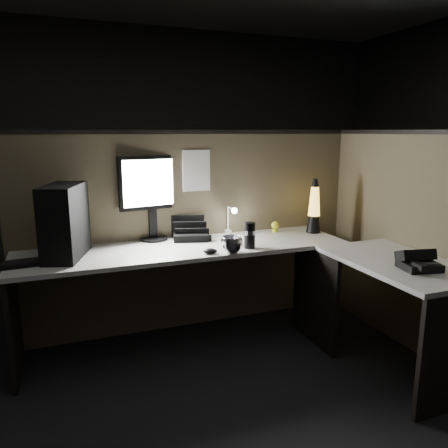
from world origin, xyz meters
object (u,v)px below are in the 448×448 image
object	(u,v)px
pc_tower	(65,221)
keyboard	(38,262)
desk_phone	(418,261)
lava_lamp	(314,210)
monitor	(151,190)

from	to	relation	value
pc_tower	keyboard	xyz separation A→B (m)	(-0.17, -0.09, -0.22)
pc_tower	desk_phone	world-z (taller)	pc_tower
pc_tower	desk_phone	xyz separation A→B (m)	(1.91, -0.99, -0.19)
lava_lamp	desk_phone	size ratio (longest dim) A/B	1.78
monitor	keyboard	world-z (taller)	monitor
desk_phone	lava_lamp	bearing A→B (deg)	105.14
lava_lamp	keyboard	bearing A→B (deg)	-176.30
monitor	desk_phone	world-z (taller)	monitor
monitor	keyboard	size ratio (longest dim) A/B	1.49
lava_lamp	pc_tower	bearing A→B (deg)	-178.66
desk_phone	pc_tower	bearing A→B (deg)	164.68
monitor	lava_lamp	bearing A→B (deg)	-19.63
keyboard	lava_lamp	world-z (taller)	lava_lamp
desk_phone	keyboard	bearing A→B (deg)	168.63
pc_tower	lava_lamp	size ratio (longest dim) A/B	1.09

